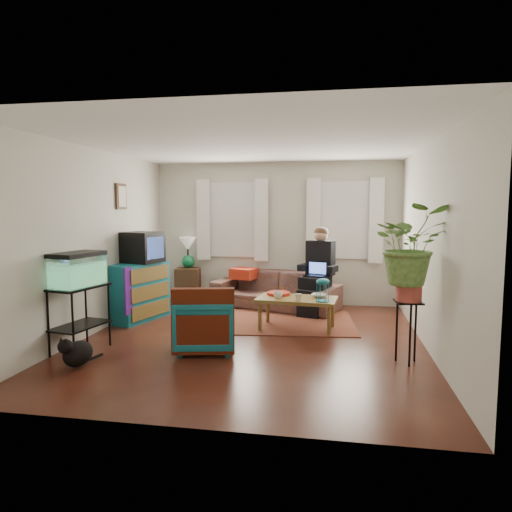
% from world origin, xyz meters
% --- Properties ---
extents(floor, '(4.50, 5.00, 0.01)m').
position_xyz_m(floor, '(0.00, 0.00, 0.00)').
color(floor, '#4F2B14').
rests_on(floor, ground).
extents(ceiling, '(4.50, 5.00, 0.01)m').
position_xyz_m(ceiling, '(0.00, 0.00, 2.60)').
color(ceiling, white).
rests_on(ceiling, wall_back).
extents(wall_back, '(4.50, 0.01, 2.60)m').
position_xyz_m(wall_back, '(0.00, 2.50, 1.30)').
color(wall_back, silver).
rests_on(wall_back, floor).
extents(wall_front, '(4.50, 0.01, 2.60)m').
position_xyz_m(wall_front, '(0.00, -2.50, 1.30)').
color(wall_front, silver).
rests_on(wall_front, floor).
extents(wall_left, '(0.01, 5.00, 2.60)m').
position_xyz_m(wall_left, '(-2.25, 0.00, 1.30)').
color(wall_left, silver).
rests_on(wall_left, floor).
extents(wall_right, '(0.01, 5.00, 2.60)m').
position_xyz_m(wall_right, '(2.25, 0.00, 1.30)').
color(wall_right, silver).
rests_on(wall_right, floor).
extents(window_left, '(1.08, 0.04, 1.38)m').
position_xyz_m(window_left, '(-0.80, 2.48, 1.55)').
color(window_left, white).
rests_on(window_left, wall_back).
extents(window_right, '(1.08, 0.04, 1.38)m').
position_xyz_m(window_right, '(1.25, 2.48, 1.55)').
color(window_right, white).
rests_on(window_right, wall_back).
extents(curtains_left, '(1.36, 0.06, 1.50)m').
position_xyz_m(curtains_left, '(-0.80, 2.40, 1.55)').
color(curtains_left, white).
rests_on(curtains_left, wall_back).
extents(curtains_right, '(1.36, 0.06, 1.50)m').
position_xyz_m(curtains_right, '(1.25, 2.40, 1.55)').
color(curtains_right, white).
rests_on(curtains_right, wall_back).
extents(picture_frame, '(0.04, 0.32, 0.40)m').
position_xyz_m(picture_frame, '(-2.21, 0.85, 1.95)').
color(picture_frame, '#3D2616').
rests_on(picture_frame, wall_left).
extents(area_rug, '(2.14, 1.78, 0.01)m').
position_xyz_m(area_rug, '(0.39, 1.06, 0.01)').
color(area_rug, maroon).
rests_on(area_rug, floor).
extents(sofa, '(2.38, 1.53, 0.87)m').
position_xyz_m(sofa, '(0.06, 2.05, 0.43)').
color(sofa, brown).
rests_on(sofa, floor).
extents(seated_person, '(0.74, 0.82, 1.32)m').
position_xyz_m(seated_person, '(0.82, 1.80, 0.66)').
color(seated_person, black).
rests_on(seated_person, sofa).
extents(side_table, '(0.49, 0.49, 0.64)m').
position_xyz_m(side_table, '(-1.65, 2.36, 0.32)').
color(side_table, '#372014').
rests_on(side_table, floor).
extents(table_lamp, '(0.37, 0.37, 0.59)m').
position_xyz_m(table_lamp, '(-1.65, 2.36, 0.92)').
color(table_lamp, white).
rests_on(table_lamp, side_table).
extents(dresser, '(0.77, 1.11, 0.91)m').
position_xyz_m(dresser, '(-1.99, 0.85, 0.45)').
color(dresser, '#135A73').
rests_on(dresser, floor).
extents(crt_tv, '(0.68, 0.64, 0.48)m').
position_xyz_m(crt_tv, '(-1.94, 0.94, 1.15)').
color(crt_tv, black).
rests_on(crt_tv, dresser).
extents(aquarium_stand, '(0.53, 0.79, 0.82)m').
position_xyz_m(aquarium_stand, '(-2.00, -0.81, 0.41)').
color(aquarium_stand, black).
rests_on(aquarium_stand, floor).
extents(aquarium, '(0.48, 0.72, 0.43)m').
position_xyz_m(aquarium, '(-2.00, -0.81, 1.03)').
color(aquarium, '#7FD899').
rests_on(aquarium, aquarium_stand).
extents(black_cat, '(0.38, 0.48, 0.36)m').
position_xyz_m(black_cat, '(-1.72, -1.33, 0.18)').
color(black_cat, black).
rests_on(black_cat, floor).
extents(armchair, '(0.84, 0.81, 0.74)m').
position_xyz_m(armchair, '(-0.49, -0.49, 0.37)').
color(armchair, navy).
rests_on(armchair, floor).
extents(serape_throw, '(0.76, 0.32, 0.61)m').
position_xyz_m(serape_throw, '(-0.43, -0.77, 0.52)').
color(serape_throw, '#9E0A0A').
rests_on(serape_throw, armchair).
extents(coffee_table, '(1.19, 0.73, 0.47)m').
position_xyz_m(coffee_table, '(0.56, 0.67, 0.24)').
color(coffee_table, brown).
rests_on(coffee_table, floor).
extents(cup_a, '(0.14, 0.14, 0.10)m').
position_xyz_m(cup_a, '(0.29, 0.59, 0.52)').
color(cup_a, white).
rests_on(cup_a, coffee_table).
extents(cup_b, '(0.11, 0.11, 0.10)m').
position_xyz_m(cup_b, '(0.59, 0.48, 0.52)').
color(cup_b, beige).
rests_on(cup_b, coffee_table).
extents(bowl, '(0.24, 0.24, 0.06)m').
position_xyz_m(bowl, '(0.88, 0.74, 0.50)').
color(bowl, white).
rests_on(bowl, coffee_table).
extents(snack_tray, '(0.38, 0.38, 0.04)m').
position_xyz_m(snack_tray, '(0.27, 0.85, 0.49)').
color(snack_tray, '#B21414').
rests_on(snack_tray, coffee_table).
extents(birdcage, '(0.20, 0.20, 0.33)m').
position_xyz_m(birdcage, '(0.93, 0.47, 0.64)').
color(birdcage, '#115B6B').
rests_on(birdcage, coffee_table).
extents(plant_stand, '(0.33, 0.33, 0.72)m').
position_xyz_m(plant_stand, '(1.92, -0.57, 0.36)').
color(plant_stand, black).
rests_on(plant_stand, floor).
extents(potted_plant, '(0.89, 0.79, 0.92)m').
position_xyz_m(potted_plant, '(1.92, -0.57, 1.22)').
color(potted_plant, '#599947').
rests_on(potted_plant, plant_stand).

